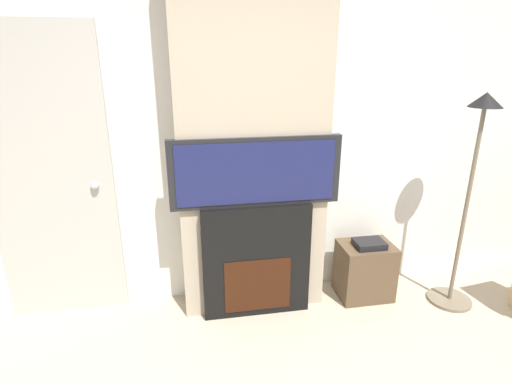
% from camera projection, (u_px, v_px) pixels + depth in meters
% --- Properties ---
extents(wall_back, '(6.00, 0.06, 2.70)m').
position_uv_depth(wall_back, '(248.00, 129.00, 2.96)').
color(wall_back, silver).
rests_on(wall_back, ground_plane).
extents(chimney_breast, '(1.06, 0.30, 2.70)m').
position_uv_depth(chimney_breast, '(252.00, 133.00, 2.79)').
color(chimney_breast, tan).
rests_on(chimney_breast, ground_plane).
extents(fireplace, '(0.79, 0.15, 0.87)m').
position_uv_depth(fireplace, '(256.00, 260.00, 2.95)').
color(fireplace, black).
rests_on(fireplace, ground_plane).
extents(television, '(1.19, 0.07, 0.48)m').
position_uv_depth(television, '(256.00, 172.00, 2.73)').
color(television, black).
rests_on(television, fireplace).
extents(floor_lamp, '(0.33, 0.33, 1.63)m').
position_uv_depth(floor_lamp, '(471.00, 183.00, 2.88)').
color(floor_lamp, '#726651').
rests_on(floor_lamp, ground_plane).
extents(media_stand, '(0.42, 0.32, 0.50)m').
position_uv_depth(media_stand, '(365.00, 269.00, 3.21)').
color(media_stand, brown).
rests_on(media_stand, ground_plane).
extents(entry_door, '(0.83, 0.09, 2.09)m').
position_uv_depth(entry_door, '(51.00, 180.00, 2.77)').
color(entry_door, '#BCB7AD').
rests_on(entry_door, ground_plane).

